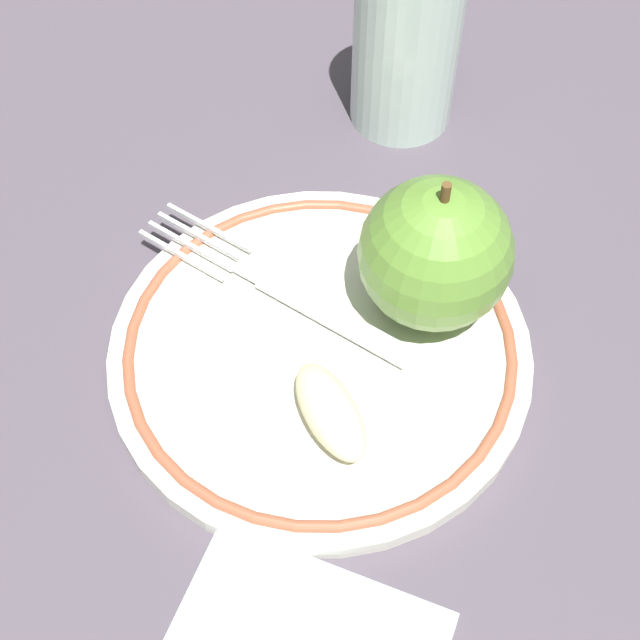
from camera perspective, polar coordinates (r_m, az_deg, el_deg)
The scene contains 6 objects.
ground_plane at distance 0.46m, azimuth -1.38°, elevation -3.41°, with size 2.00×2.00×0.00m, color #4B434D.
plate at distance 0.45m, azimuth -0.00°, elevation -1.93°, with size 0.22×0.22×0.01m.
apple_red_whole at distance 0.44m, azimuth 7.40°, elevation 4.23°, with size 0.08×0.08×0.09m.
apple_slice_front at distance 0.42m, azimuth 0.66°, elevation -5.88°, with size 0.06×0.02×0.02m, color beige.
fork at distance 0.47m, azimuth -2.46°, elevation 1.99°, with size 0.16×0.07×0.00m.
drinking_glass at distance 0.55m, azimuth 5.86°, elevation 17.14°, with size 0.06×0.06×0.11m, color silver.
Camera 1 is at (-0.08, 0.23, 0.39)m, focal length 50.00 mm.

